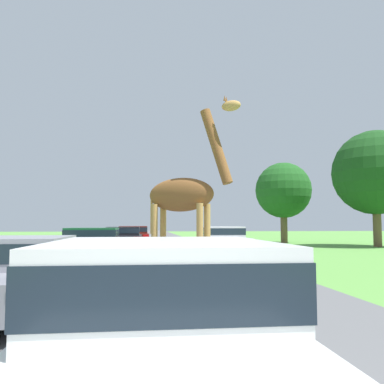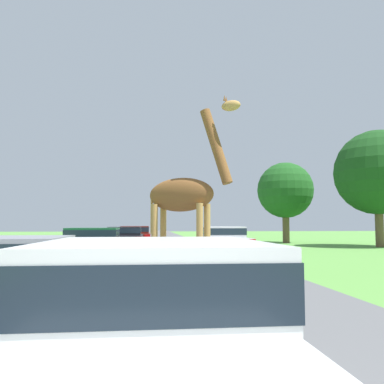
{
  "view_description": "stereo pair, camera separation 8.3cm",
  "coord_description": "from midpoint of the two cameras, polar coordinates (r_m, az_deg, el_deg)",
  "views": [
    {
      "loc": [
        -0.36,
        0.78,
        1.52
      ],
      "look_at": [
        1.02,
        12.56,
        2.45
      ],
      "focal_mm": 38.0,
      "sensor_mm": 36.0,
      "label": 1
    },
    {
      "loc": [
        -0.28,
        0.77,
        1.52
      ],
      "look_at": [
        1.02,
        12.56,
        2.45
      ],
      "focal_mm": 38.0,
      "sensor_mm": 36.0,
      "label": 2
    }
  ],
  "objects": [
    {
      "name": "car_lead_maroon",
      "position": [
        3.24,
        -4.83,
        -18.45
      ],
      "size": [
        1.8,
        4.28,
        1.39
      ],
      "color": "silver",
      "rests_on": "ground"
    },
    {
      "name": "tree_mid_field",
      "position": [
        29.56,
        24.67,
        2.49
      ],
      "size": [
        5.6,
        5.6,
        7.7
      ],
      "color": "brown",
      "rests_on": "ground"
    },
    {
      "name": "car_verge_right",
      "position": [
        14.8,
        -13.53,
        -7.36
      ],
      "size": [
        1.89,
        4.39,
        1.37
      ],
      "color": "#144C28",
      "rests_on": "ground"
    },
    {
      "name": "car_queue_left",
      "position": [
        21.25,
        -9.31,
        -6.52
      ],
      "size": [
        1.8,
        4.54,
        1.35
      ],
      "color": "black",
      "rests_on": "ground"
    },
    {
      "name": "car_far_ahead",
      "position": [
        26.81,
        -7.91,
        -6.12
      ],
      "size": [
        1.96,
        4.67,
        1.36
      ],
      "color": "#561914",
      "rests_on": "ground"
    },
    {
      "name": "tree_right_cluster",
      "position": [
        33.15,
        13.04,
        0.2
      ],
      "size": [
        4.42,
        4.42,
        6.39
      ],
      "color": "brown",
      "rests_on": "ground"
    },
    {
      "name": "road",
      "position": [
        29.27,
        -5.69,
        -7.41
      ],
      "size": [
        7.98,
        120.0,
        0.0
      ],
      "color": "#5B5B5E",
      "rests_on": "ground"
    },
    {
      "name": "car_rear_follower",
      "position": [
        17.74,
        4.64,
        -6.98
      ],
      "size": [
        1.76,
        3.93,
        1.4
      ],
      "color": "silver",
      "rests_on": "ground"
    },
    {
      "name": "giraffe_near_road",
      "position": [
        11.79,
        -0.73,
        -0.6
      ],
      "size": [
        2.68,
        1.93,
        5.12
      ],
      "rotation": [
        0.0,
        0.0,
        -2.15
      ],
      "color": "tan",
      "rests_on": "ground"
    },
    {
      "name": "car_queue_right",
      "position": [
        7.9,
        -23.4,
        -10.14
      ],
      "size": [
        1.91,
        4.65,
        1.29
      ],
      "color": "gray",
      "rests_on": "ground"
    }
  ]
}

